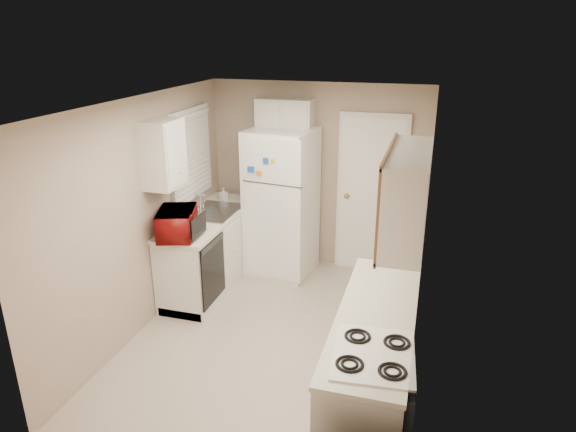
# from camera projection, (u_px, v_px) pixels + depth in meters

# --- Properties ---
(floor) EXTENTS (3.80, 3.80, 0.00)m
(floor) POSITION_uv_depth(u_px,v_px,m) (275.00, 335.00, 5.35)
(floor) COLOR beige
(floor) RESTS_ON ground
(ceiling) EXTENTS (3.80, 3.80, 0.00)m
(ceiling) POSITION_uv_depth(u_px,v_px,m) (272.00, 102.00, 4.52)
(ceiling) COLOR white
(ceiling) RESTS_ON floor
(wall_left) EXTENTS (3.80, 3.80, 0.00)m
(wall_left) POSITION_uv_depth(u_px,v_px,m) (145.00, 215.00, 5.30)
(wall_left) COLOR tan
(wall_left) RESTS_ON floor
(wall_right) EXTENTS (3.80, 3.80, 0.00)m
(wall_right) POSITION_uv_depth(u_px,v_px,m) (423.00, 244.00, 4.57)
(wall_right) COLOR tan
(wall_right) RESTS_ON floor
(wall_back) EXTENTS (2.80, 2.80, 0.00)m
(wall_back) POSITION_uv_depth(u_px,v_px,m) (318.00, 177.00, 6.65)
(wall_back) COLOR tan
(wall_back) RESTS_ON floor
(wall_front) EXTENTS (2.80, 2.80, 0.00)m
(wall_front) POSITION_uv_depth(u_px,v_px,m) (182.00, 335.00, 3.22)
(wall_front) COLOR tan
(wall_front) RESTS_ON floor
(left_counter) EXTENTS (0.60, 1.80, 0.90)m
(left_counter) POSITION_uv_depth(u_px,v_px,m) (211.00, 250.00, 6.29)
(left_counter) COLOR silver
(left_counter) RESTS_ON floor
(dishwasher) EXTENTS (0.03, 0.58, 0.72)m
(dishwasher) POSITION_uv_depth(u_px,v_px,m) (213.00, 271.00, 5.66)
(dishwasher) COLOR black
(dishwasher) RESTS_ON floor
(sink) EXTENTS (0.54, 0.74, 0.16)m
(sink) POSITION_uv_depth(u_px,v_px,m) (214.00, 215.00, 6.29)
(sink) COLOR gray
(sink) RESTS_ON left_counter
(microwave) EXTENTS (0.61, 0.46, 0.36)m
(microwave) POSITION_uv_depth(u_px,v_px,m) (177.00, 224.00, 5.47)
(microwave) COLOR maroon
(microwave) RESTS_ON left_counter
(soap_bottle) EXTENTS (0.11, 0.11, 0.18)m
(soap_bottle) POSITION_uv_depth(u_px,v_px,m) (224.00, 193.00, 6.63)
(soap_bottle) COLOR beige
(soap_bottle) RESTS_ON left_counter
(window_blinds) EXTENTS (0.10, 0.98, 1.08)m
(window_blinds) POSITION_uv_depth(u_px,v_px,m) (191.00, 154.00, 6.10)
(window_blinds) COLOR silver
(window_blinds) RESTS_ON wall_left
(upper_cabinet_left) EXTENTS (0.30, 0.45, 0.70)m
(upper_cabinet_left) POSITION_uv_depth(u_px,v_px,m) (163.00, 154.00, 5.25)
(upper_cabinet_left) COLOR silver
(upper_cabinet_left) RESTS_ON wall_left
(refrigerator) EXTENTS (0.86, 0.84, 1.87)m
(refrigerator) POSITION_uv_depth(u_px,v_px,m) (282.00, 203.00, 6.49)
(refrigerator) COLOR white
(refrigerator) RESTS_ON floor
(cabinet_over_fridge) EXTENTS (0.70, 0.30, 0.40)m
(cabinet_over_fridge) POSITION_uv_depth(u_px,v_px,m) (285.00, 115.00, 6.34)
(cabinet_over_fridge) COLOR silver
(cabinet_over_fridge) RESTS_ON wall_back
(interior_door) EXTENTS (0.86, 0.06, 2.08)m
(interior_door) POSITION_uv_depth(u_px,v_px,m) (371.00, 195.00, 6.49)
(interior_door) COLOR white
(interior_door) RESTS_ON floor
(right_counter) EXTENTS (0.60, 2.00, 0.90)m
(right_counter) POSITION_uv_depth(u_px,v_px,m) (373.00, 362.00, 4.19)
(right_counter) COLOR silver
(right_counter) RESTS_ON floor
(stove) EXTENTS (0.60, 0.72, 0.82)m
(stove) POSITION_uv_depth(u_px,v_px,m) (370.00, 413.00, 3.69)
(stove) COLOR white
(stove) RESTS_ON floor
(upper_cabinet_right) EXTENTS (0.30, 1.20, 0.70)m
(upper_cabinet_right) POSITION_uv_depth(u_px,v_px,m) (408.00, 195.00, 3.95)
(upper_cabinet_right) COLOR silver
(upper_cabinet_right) RESTS_ON wall_right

